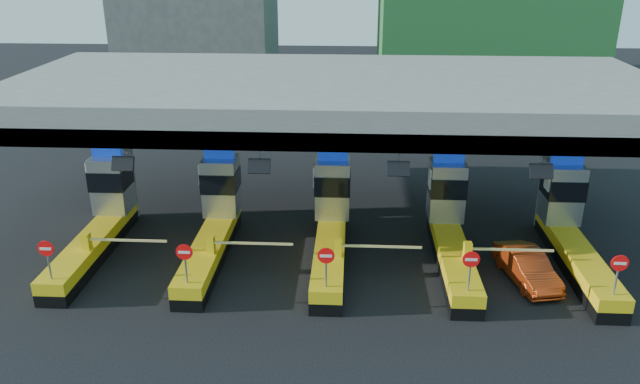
{
  "coord_description": "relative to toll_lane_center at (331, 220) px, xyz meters",
  "views": [
    {
      "loc": [
        0.85,
        -23.95,
        12.27
      ],
      "look_at": [
        -0.47,
        0.0,
        2.8
      ],
      "focal_mm": 35.0,
      "sensor_mm": 36.0,
      "label": 1
    }
  ],
  "objects": [
    {
      "name": "toll_lane_right",
      "position": [
        5.0,
        0.0,
        0.0
      ],
      "size": [
        4.43,
        8.0,
        4.16
      ],
      "color": "black",
      "rests_on": "ground"
    },
    {
      "name": "toll_lane_far_right",
      "position": [
        10.0,
        0.0,
        0.0
      ],
      "size": [
        4.43,
        8.0,
        4.16
      ],
      "color": "black",
      "rests_on": "ground"
    },
    {
      "name": "red_car",
      "position": [
        7.74,
        -2.28,
        -0.78
      ],
      "size": [
        2.05,
        3.92,
        1.23
      ],
      "primitive_type": "imported",
      "rotation": [
        0.0,
        0.0,
        0.21
      ],
      "color": "#9C2C0C",
      "rests_on": "ground"
    },
    {
      "name": "toll_lane_center",
      "position": [
        0.0,
        0.0,
        0.0
      ],
      "size": [
        4.43,
        8.0,
        4.16
      ],
      "color": "black",
      "rests_on": "ground"
    },
    {
      "name": "toll_lane_far_left",
      "position": [
        -10.0,
        0.0,
        0.0
      ],
      "size": [
        4.43,
        8.0,
        4.16
      ],
      "color": "black",
      "rests_on": "ground"
    },
    {
      "name": "ground",
      "position": [
        -0.0,
        -0.28,
        -1.4
      ],
      "size": [
        120.0,
        120.0,
        0.0
      ],
      "primitive_type": "plane",
      "color": "black",
      "rests_on": "ground"
    },
    {
      "name": "toll_lane_left",
      "position": [
        -5.0,
        0.0,
        0.0
      ],
      "size": [
        4.43,
        8.0,
        4.16
      ],
      "color": "black",
      "rests_on": "ground"
    },
    {
      "name": "toll_canopy",
      "position": [
        -0.0,
        2.59,
        4.74
      ],
      "size": [
        28.0,
        12.09,
        7.0
      ],
      "color": "slate",
      "rests_on": "ground"
    }
  ]
}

